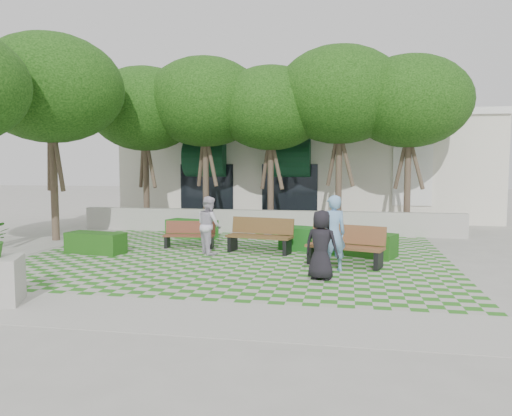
% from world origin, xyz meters
% --- Properties ---
extents(ground, '(90.00, 90.00, 0.00)m').
position_xyz_m(ground, '(0.00, 0.00, 0.00)').
color(ground, gray).
rests_on(ground, ground).
extents(lawn, '(12.00, 12.00, 0.00)m').
position_xyz_m(lawn, '(0.00, 1.00, 0.01)').
color(lawn, '#2B721E').
rests_on(lawn, ground).
extents(sidewalk_south, '(16.00, 2.00, 0.01)m').
position_xyz_m(sidewalk_south, '(0.00, -4.70, 0.01)').
color(sidewalk_south, '#9E9B93').
rests_on(sidewalk_south, ground).
extents(sidewalk_west, '(2.00, 12.00, 0.01)m').
position_xyz_m(sidewalk_west, '(-7.20, 1.00, 0.01)').
color(sidewalk_west, '#9E9B93').
rests_on(sidewalk_west, ground).
extents(retaining_wall, '(15.00, 0.36, 0.90)m').
position_xyz_m(retaining_wall, '(0.00, 6.20, 0.45)').
color(retaining_wall, '#9E9B93').
rests_on(retaining_wall, ground).
extents(bench_east, '(2.15, 1.27, 1.07)m').
position_xyz_m(bench_east, '(3.13, 0.37, 0.52)').
color(bench_east, brown).
rests_on(bench_east, ground).
extents(bench_mid, '(2.09, 1.04, 1.05)m').
position_xyz_m(bench_mid, '(0.56, 1.90, 0.51)').
color(bench_mid, '#50371B').
rests_on(bench_mid, ground).
extents(bench_west, '(1.67, 0.69, 0.85)m').
position_xyz_m(bench_west, '(-1.84, 2.34, 0.41)').
color(bench_west, '#592E1E').
rests_on(bench_west, ground).
extents(hedge_east, '(2.13, 1.55, 0.69)m').
position_xyz_m(hedge_east, '(3.59, 1.92, 0.35)').
color(hedge_east, '#184612').
rests_on(hedge_east, ground).
extents(hedge_midright, '(2.20, 1.47, 0.71)m').
position_xyz_m(hedge_midright, '(2.13, 2.49, 0.36)').
color(hedge_midright, '#144E17').
rests_on(hedge_midright, ground).
extents(hedge_midleft, '(2.01, 1.29, 0.66)m').
position_xyz_m(hedge_midleft, '(-2.46, 4.49, 0.33)').
color(hedge_midleft, '#175316').
rests_on(hedge_midleft, ground).
extents(hedge_west, '(1.90, 1.03, 0.63)m').
position_xyz_m(hedge_west, '(-4.33, 0.88, 0.31)').
color(hedge_west, '#194612').
rests_on(hedge_west, ground).
extents(person_blue, '(0.82, 0.69, 1.92)m').
position_xyz_m(person_blue, '(2.81, -0.42, 0.96)').
color(person_blue, '#719ECE').
rests_on(person_blue, ground).
extents(person_dark, '(0.91, 0.72, 1.64)m').
position_xyz_m(person_dark, '(2.58, -1.40, 0.82)').
color(person_dark, black).
rests_on(person_dark, ground).
extents(person_white, '(1.04, 1.07, 1.74)m').
position_xyz_m(person_white, '(-0.91, 1.40, 0.87)').
color(person_white, silver).
rests_on(person_white, ground).
extents(tree_row, '(17.70, 13.40, 7.41)m').
position_xyz_m(tree_row, '(-1.86, 5.95, 5.18)').
color(tree_row, '#47382B').
rests_on(tree_row, ground).
extents(building, '(18.00, 8.92, 5.15)m').
position_xyz_m(building, '(0.93, 14.08, 2.52)').
color(building, beige).
rests_on(building, ground).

